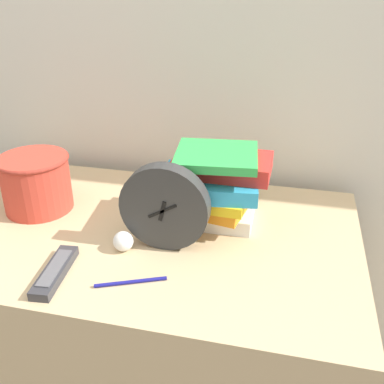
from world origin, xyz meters
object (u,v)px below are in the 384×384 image
object	(u,v)px
basket	(36,181)
pen	(131,282)
crumpled_paper_ball	(123,241)
tv_remote	(55,272)
book_stack	(214,186)
desk_clock	(165,207)

from	to	relation	value
basket	pen	world-z (taller)	basket
basket	crumpled_paper_ball	distance (m)	0.33
tv_remote	pen	world-z (taller)	tv_remote
tv_remote	pen	size ratio (longest dim) A/B	1.24
book_stack	basket	bearing A→B (deg)	-175.65
desk_clock	crumpled_paper_ball	size ratio (longest dim) A/B	4.39
tv_remote	crumpled_paper_ball	size ratio (longest dim) A/B	3.71
basket	pen	size ratio (longest dim) A/B	1.32
desk_clock	tv_remote	bearing A→B (deg)	-140.38
tv_remote	pen	distance (m)	0.17
pen	tv_remote	bearing A→B (deg)	-175.88
desk_clock	tv_remote	size ratio (longest dim) A/B	1.18
book_stack	basket	world-z (taller)	book_stack
book_stack	pen	size ratio (longest dim) A/B	1.90
tv_remote	basket	bearing A→B (deg)	125.48
book_stack	crumpled_paper_ball	distance (m)	0.26
basket	tv_remote	size ratio (longest dim) A/B	1.07
desk_clock	pen	distance (m)	0.18
book_stack	pen	world-z (taller)	book_stack
desk_clock	pen	xyz separation A→B (m)	(-0.03, -0.15, -0.10)
desk_clock	basket	bearing A→B (deg)	165.49
basket	desk_clock	bearing A→B (deg)	-14.51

